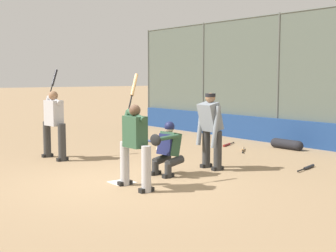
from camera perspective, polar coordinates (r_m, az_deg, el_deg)
name	(u,v)px	position (r m, az deg, el deg)	size (l,w,h in m)	color
ground_plane	(122,183)	(9.15, -5.62, -6.87)	(160.00, 160.00, 0.00)	#9E7F5B
home_plate_marker	(122,182)	(9.15, -5.62, -6.84)	(0.43, 0.43, 0.01)	white
backstop_fence	(327,75)	(13.80, 18.86, 5.86)	(17.06, 0.08, 3.97)	#515651
padding_wall	(323,136)	(13.82, 18.39, -1.19)	(16.64, 0.18, 0.76)	navy
bleachers_beyond	(319,126)	(16.59, 17.93, 0.00)	(11.89, 1.95, 1.16)	slate
batter_at_plate	(135,143)	(8.51, -4.05, -2.08)	(1.00, 0.59, 2.10)	#B7B7BC
catcher_behind_plate	(167,148)	(9.67, -0.14, -2.65)	(0.61, 0.72, 1.12)	#333333
umpire_home	(211,128)	(10.32, 5.21, -0.30)	(0.69, 0.44, 1.69)	#333333
batter_on_deck	(54,122)	(11.90, -13.74, 0.48)	(1.09, 0.58, 2.23)	#333333
spare_bat_near_backstop	(150,141)	(14.65, -2.22, -1.85)	(0.85, 0.11, 0.07)	black
spare_bat_by_padding	(228,145)	(14.00, 7.27, -2.26)	(0.37, 0.78, 0.07)	black
spare_bat_third_base_side	(308,167)	(10.88, 16.68, -4.86)	(0.26, 0.87, 0.07)	black
spare_bat_first_base_side	(243,149)	(13.13, 9.14, -2.84)	(0.59, 0.66, 0.07)	black
equipment_bag_dugout_side	(287,144)	(13.66, 14.26, -2.17)	(1.08, 0.27, 0.27)	black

